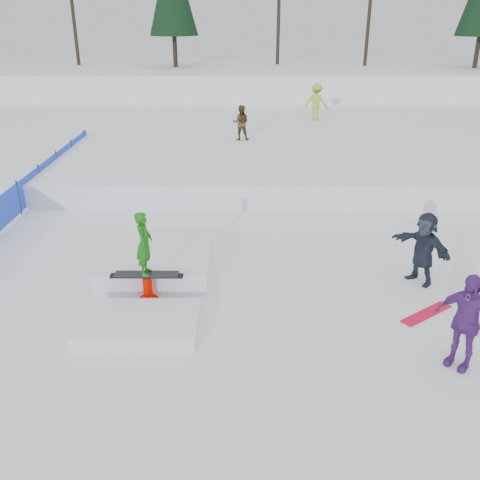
{
  "coord_description": "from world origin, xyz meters",
  "views": [
    {
      "loc": [
        0.56,
        -9.32,
        6.0
      ],
      "look_at": [
        0.5,
        2.0,
        1.1
      ],
      "focal_mm": 40.0,
      "sensor_mm": 36.0,
      "label": 1
    }
  ],
  "objects_px": {
    "jib_rail_feature": "(152,277)",
    "spectator_dark": "(424,248)",
    "spectator_purple": "(465,321)",
    "safety_fence": "(19,198)",
    "walker_ygreen": "(316,102)",
    "walker_olive": "(241,123)"
  },
  "relations": [
    {
      "from": "safety_fence",
      "to": "spectator_dark",
      "type": "xyz_separation_m",
      "value": [
        11.29,
        -4.54,
        0.33
      ]
    },
    {
      "from": "walker_ygreen",
      "to": "jib_rail_feature",
      "type": "bearing_deg",
      "value": 91.78
    },
    {
      "from": "jib_rail_feature",
      "to": "spectator_dark",
      "type": "bearing_deg",
      "value": 3.48
    },
    {
      "from": "safety_fence",
      "to": "walker_olive",
      "type": "xyz_separation_m",
      "value": [
        6.97,
        7.07,
        0.99
      ]
    },
    {
      "from": "spectator_purple",
      "to": "jib_rail_feature",
      "type": "xyz_separation_m",
      "value": [
        -6.04,
        2.88,
        -0.63
      ]
    },
    {
      "from": "safety_fence",
      "to": "spectator_dark",
      "type": "height_order",
      "value": "spectator_dark"
    },
    {
      "from": "walker_ygreen",
      "to": "spectator_dark",
      "type": "height_order",
      "value": "walker_ygreen"
    },
    {
      "from": "spectator_purple",
      "to": "walker_olive",
      "type": "bearing_deg",
      "value": 151.08
    },
    {
      "from": "safety_fence",
      "to": "spectator_purple",
      "type": "bearing_deg",
      "value": -35.36
    },
    {
      "from": "safety_fence",
      "to": "walker_ygreen",
      "type": "height_order",
      "value": "walker_ygreen"
    },
    {
      "from": "safety_fence",
      "to": "jib_rail_feature",
      "type": "relative_size",
      "value": 3.64
    },
    {
      "from": "walker_olive",
      "to": "walker_ygreen",
      "type": "xyz_separation_m",
      "value": [
        3.78,
        4.47,
        0.17
      ]
    },
    {
      "from": "walker_olive",
      "to": "spectator_purple",
      "type": "bearing_deg",
      "value": 108.41
    },
    {
      "from": "walker_ygreen",
      "to": "spectator_purple",
      "type": "distance_m",
      "value": 19.36
    },
    {
      "from": "safety_fence",
      "to": "jib_rail_feature",
      "type": "distance_m",
      "value": 6.99
    },
    {
      "from": "walker_olive",
      "to": "spectator_dark",
      "type": "relative_size",
      "value": 0.84
    },
    {
      "from": "walker_ygreen",
      "to": "spectator_dark",
      "type": "bearing_deg",
      "value": 113.08
    },
    {
      "from": "safety_fence",
      "to": "spectator_dark",
      "type": "distance_m",
      "value": 12.17
    },
    {
      "from": "walker_olive",
      "to": "spectator_dark",
      "type": "height_order",
      "value": "walker_olive"
    },
    {
      "from": "walker_ygreen",
      "to": "safety_fence",
      "type": "bearing_deg",
      "value": 68.18
    },
    {
      "from": "safety_fence",
      "to": "spectator_purple",
      "type": "height_order",
      "value": "spectator_purple"
    },
    {
      "from": "spectator_purple",
      "to": "jib_rail_feature",
      "type": "height_order",
      "value": "jib_rail_feature"
    }
  ]
}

